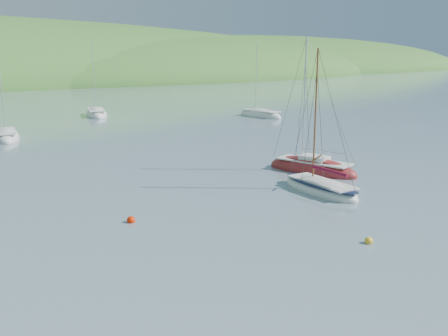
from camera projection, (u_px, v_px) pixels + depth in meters
ground at (336, 234)px, 26.21m from camera, size 700.00×700.00×0.00m
daysailer_white at (320, 188)px, 34.32m from camera, size 3.35×7.01×10.36m
sloop_red at (312, 169)px, 40.06m from camera, size 4.17×8.12×11.45m
distant_sloop_a at (6, 137)px, 55.73m from camera, size 4.73×8.26×11.15m
distant_sloop_b at (97, 115)px, 76.47m from camera, size 5.93×9.15×12.32m
distant_sloop_d at (260, 115)px, 75.41m from camera, size 3.12×8.26×11.68m
mooring_buoys at (266, 202)px, 31.60m from camera, size 17.72×12.37×0.48m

